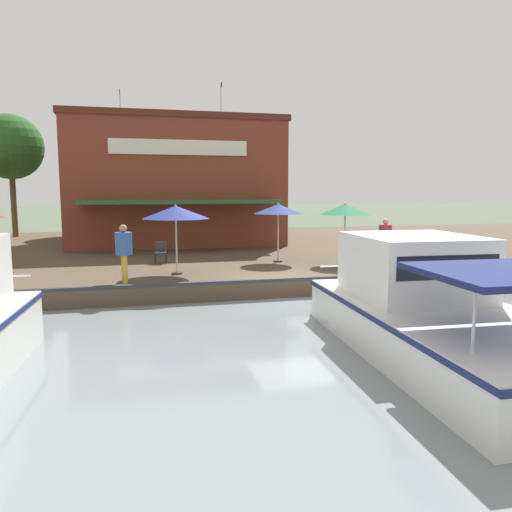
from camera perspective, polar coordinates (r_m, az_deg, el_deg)
The scene contains 15 objects.
ground_plane at distance 15.71m, azimuth 4.15°, elevation -5.06°, with size 220.00×220.00×0.00m, color #4C5B47.
quay_deck at distance 26.21m, azimuth -3.32°, elevation 0.64°, with size 22.00×56.00×0.60m, color #4C3D2D.
quay_edge_fender at distance 15.68m, azimuth 4.06°, elevation -2.66°, with size 0.20×50.40×0.10m, color #2D2D33.
waterfront_restaurant at distance 28.07m, azimuth -9.42°, elevation 8.32°, with size 9.65×11.00×8.71m.
patio_umbrella_by_entrance at distance 16.90m, azimuth -9.16°, elevation 4.95°, with size 2.23×2.23×2.35m.
patio_umbrella_mid_patio_right at distance 19.68m, azimuth 2.56°, elevation 5.38°, with size 1.92×1.92×2.33m.
patio_umbrella_near_quay_edge at distance 19.48m, azimuth 10.17°, elevation 5.28°, with size 1.99×1.99×2.36m.
cafe_chair_under_first_umbrella at distance 21.63m, azimuth 18.57°, elevation 0.90°, with size 0.54×0.54×0.85m.
cafe_chair_back_row_seat at distance 19.75m, azimuth -10.86°, elevation 0.56°, with size 0.50×0.50×0.85m.
cafe_chair_beside_entrance at distance 20.06m, azimuth 17.59°, elevation 0.45°, with size 0.48×0.48×0.85m.
person_at_quay_edge at distance 15.68m, azimuth -14.89°, elevation 1.11°, with size 0.51×0.51×1.79m.
person_near_entrance at distance 19.91m, azimuth 14.56°, elevation 2.31°, with size 0.49×0.49×1.74m.
motorboat_fourth_along at distance 11.39m, azimuth 18.31°, elevation -5.72°, with size 8.90×3.54×2.35m.
tree_behind_restaurant at distance 33.65m, azimuth -16.90°, elevation 10.09°, with size 4.46×4.25×6.77m.
tree_upstream_bank at distance 33.98m, azimuth -26.59°, elevation 10.93°, with size 4.09×3.89×7.39m.
Camera 1 is at (14.58, -4.78, 3.40)m, focal length 35.00 mm.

